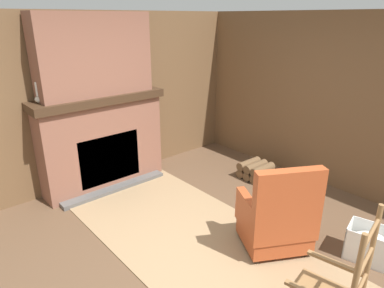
{
  "coord_description": "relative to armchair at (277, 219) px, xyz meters",
  "views": [
    {
      "loc": [
        2.08,
        -2.06,
        2.39
      ],
      "look_at": [
        -0.93,
        0.54,
        0.9
      ],
      "focal_mm": 32.0,
      "sensor_mm": 36.0,
      "label": 1
    }
  ],
  "objects": [
    {
      "name": "ground_plane",
      "position": [
        -0.32,
        -0.65,
        -0.37
      ],
      "size": [
        14.0,
        14.0,
        0.0
      ],
      "primitive_type": "plane",
      "color": "brown"
    },
    {
      "name": "wood_panel_wall_left",
      "position": [
        -2.86,
        -0.65,
        0.86
      ],
      "size": [
        0.06,
        5.61,
        2.47
      ],
      "color": "brown",
      "rests_on": "ground"
    },
    {
      "name": "wood_panel_wall_back",
      "position": [
        -0.28,
        1.89,
        0.87
      ],
      "size": [
        5.61,
        0.09,
        2.47
      ],
      "color": "brown",
      "rests_on": "ground"
    },
    {
      "name": "fireplace_hearth",
      "position": [
        -2.61,
        -0.65,
        0.31
      ],
      "size": [
        0.63,
        1.87,
        1.37
      ],
      "color": "brown",
      "rests_on": "ground"
    },
    {
      "name": "chimney_breast",
      "position": [
        -2.62,
        -0.65,
        1.54
      ],
      "size": [
        0.37,
        1.56,
        1.08
      ],
      "color": "brown",
      "rests_on": "fireplace_hearth"
    },
    {
      "name": "area_rug",
      "position": [
        -0.67,
        -0.55,
        -0.37
      ],
      "size": [
        3.67,
        1.65,
        0.01
      ],
      "color": "#997A56",
      "rests_on": "ground"
    },
    {
      "name": "armchair",
      "position": [
        0.0,
        0.0,
        0.0
      ],
      "size": [
        0.87,
        0.91,
        1.03
      ],
      "rotation": [
        0.0,
        0.0,
        2.62
      ],
      "color": "#A84723",
      "rests_on": "ground"
    },
    {
      "name": "firewood_stack",
      "position": [
        -1.27,
        1.23,
        -0.24
      ],
      "size": [
        0.43,
        0.44,
        0.26
      ],
      "rotation": [
        0.0,
        0.0,
        -0.02
      ],
      "color": "brown",
      "rests_on": "ground"
    },
    {
      "name": "laundry_basket",
      "position": [
        0.74,
        0.61,
        -0.19
      ],
      "size": [
        0.52,
        0.42,
        0.36
      ],
      "rotation": [
        0.0,
        0.0,
        0.23
      ],
      "color": "white",
      "rests_on": "ground"
    },
    {
      "name": "oil_lamp_vase",
      "position": [
        -2.66,
        -1.41,
        1.09
      ],
      "size": [
        0.12,
        0.12,
        0.26
      ],
      "color": "silver",
      "rests_on": "fireplace_hearth"
    },
    {
      "name": "storage_case",
      "position": [
        -2.66,
        -0.52,
        1.07
      ],
      "size": [
        0.17,
        0.27,
        0.15
      ],
      "color": "gray",
      "rests_on": "fireplace_hearth"
    }
  ]
}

